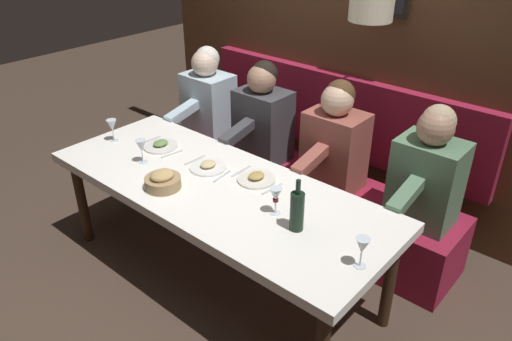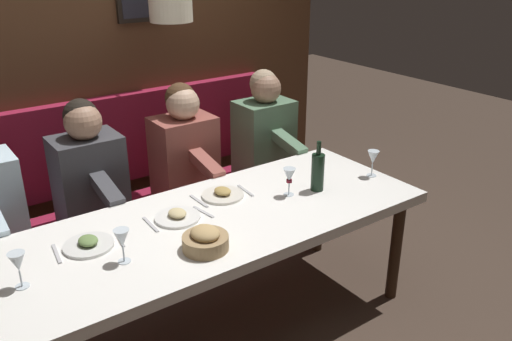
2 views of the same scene
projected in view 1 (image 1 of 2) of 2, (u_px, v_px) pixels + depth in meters
ground_plane at (220, 276)px, 3.39m from camera, size 12.00×12.00×0.00m
dining_table at (216, 193)px, 3.06m from camera, size 0.90×2.31×0.74m
banquette_bench at (298, 197)px, 3.86m from camera, size 0.52×2.51×0.45m
back_wall_panel at (351, 37)px, 3.68m from camera, size 0.59×3.71×2.90m
diner_nearest at (428, 171)px, 3.02m from camera, size 0.60×0.40×0.79m
diner_near at (335, 140)px, 3.40m from camera, size 0.60×0.40×0.79m
diner_middle at (262, 115)px, 3.78m from camera, size 0.60×0.40×0.79m
diner_far at (207, 97)px, 4.13m from camera, size 0.60×0.40×0.79m
place_setting_0 at (208, 167)px, 3.19m from camera, size 0.24×0.32×0.05m
place_setting_1 at (256, 178)px, 3.06m from camera, size 0.24×0.31×0.05m
place_setting_2 at (161, 145)px, 3.46m from camera, size 0.24×0.33×0.05m
wine_glass_0 at (276, 196)px, 2.69m from camera, size 0.07×0.07×0.16m
wine_glass_1 at (141, 147)px, 3.22m from camera, size 0.07×0.07×0.16m
wine_glass_2 at (112, 126)px, 3.51m from camera, size 0.07×0.07×0.16m
wine_glass_3 at (362, 247)px, 2.30m from camera, size 0.07×0.07×0.16m
wine_bottle at (297, 211)px, 2.56m from camera, size 0.08×0.08×0.30m
bread_bowl at (163, 181)px, 2.97m from camera, size 0.22×0.22×0.12m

